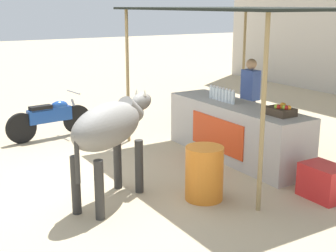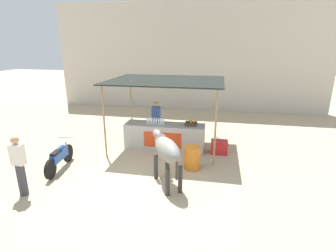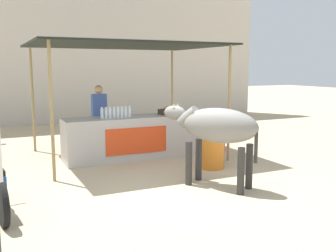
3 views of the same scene
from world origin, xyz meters
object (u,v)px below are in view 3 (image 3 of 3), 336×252
fruit_crate (169,111)px  cooler_box (210,141)px  vendor_behind_counter (99,119)px  water_barrel (211,150)px  stall_counter (131,138)px  cow (216,128)px

fruit_crate → cooler_box: (1.05, -0.15, -0.79)m
fruit_crate → vendor_behind_counter: size_ratio=0.27×
water_barrel → cooler_box: bearing=59.6°
fruit_crate → water_barrel: fruit_crate is taller
fruit_crate → vendor_behind_counter: bearing=155.1°
cooler_box → water_barrel: water_barrel is taller
fruit_crate → cooler_box: fruit_crate is taller
water_barrel → vendor_behind_counter: bearing=127.0°
fruit_crate → water_barrel: 1.73m
stall_counter → water_barrel: stall_counter is taller
stall_counter → vendor_behind_counter: 0.98m
cow → stall_counter: bearing=102.9°
cooler_box → cow: size_ratio=0.35×
fruit_crate → vendor_behind_counter: 1.68m
water_barrel → cow: cow is taller
cooler_box → cow: cow is taller
cooler_box → cow: bearing=-119.6°
stall_counter → cow: cow is taller
stall_counter → vendor_behind_counter: size_ratio=1.82×
water_barrel → stall_counter: bearing=128.4°
vendor_behind_counter → water_barrel: size_ratio=2.19×
cow → cooler_box: bearing=60.4°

